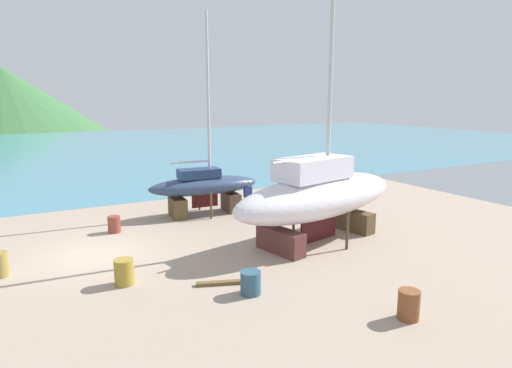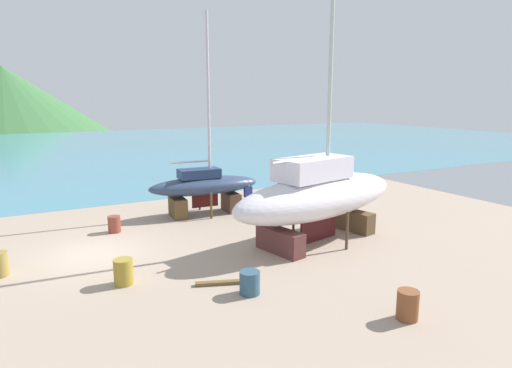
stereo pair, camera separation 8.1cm
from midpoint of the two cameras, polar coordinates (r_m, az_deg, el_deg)
ground_plane at (r=16.09m, az=-19.04°, el=-12.28°), size 45.73×45.73×0.00m
sea_water at (r=58.20m, az=-26.27°, el=3.87°), size 155.60×63.42×0.01m
headland_hill at (r=143.44m, az=-29.98°, el=7.20°), size 91.56×91.56×30.70m
sailboat_mid_port at (r=19.16m, az=8.41°, el=-1.46°), size 9.91×4.80×14.21m
sailboat_small_center at (r=23.68m, az=-6.73°, el=-0.31°), size 6.22×2.25×10.68m
worker at (r=24.25m, az=-0.96°, el=-1.66°), size 0.46×0.28×1.65m
barrel_rust_far at (r=13.57m, az=19.54°, el=-14.82°), size 0.83×0.83×0.87m
barrel_rust_mid at (r=21.65m, az=-18.09°, el=-5.06°), size 0.75×0.75×0.78m
barrel_tipped_right at (r=15.66m, az=-16.94°, el=-11.02°), size 0.90×0.90×0.89m
barrel_tipped_left at (r=14.36m, az=-0.66°, el=-12.88°), size 0.76×0.76×0.77m
timber_short_skew at (r=15.19m, az=-4.11°, el=-12.86°), size 1.91×0.87×0.12m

